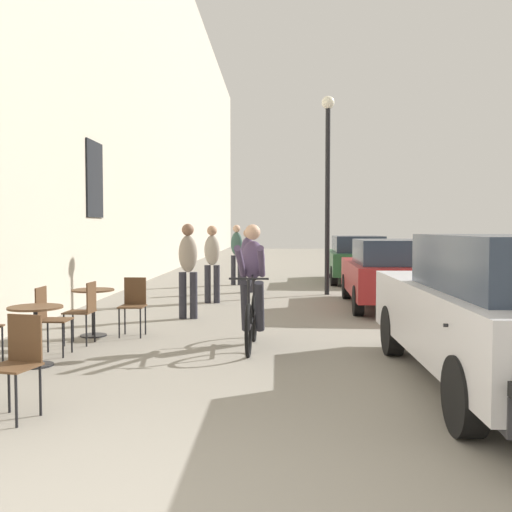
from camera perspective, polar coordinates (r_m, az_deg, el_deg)
name	(u,v)px	position (r m, az deg, el deg)	size (l,w,h in m)	color
building_facade_left	(127,61)	(18.07, -12.60, 18.23)	(0.54, 68.00, 12.99)	#B7AD99
cafe_chair_near_toward_wall	(18,359)	(5.52, -22.47, -9.34)	(0.45, 0.45, 0.89)	black
cafe_table_mid	(36,323)	(7.44, -20.92, -6.18)	(0.64, 0.64, 0.72)	black
cafe_chair_mid_toward_street	(49,316)	(8.02, -19.74, -5.56)	(0.38, 0.38, 0.89)	black
cafe_table_far	(93,302)	(9.21, -15.78, -4.42)	(0.64, 0.64, 0.72)	black
cafe_chair_far_toward_street	(134,302)	(9.12, -11.99, -4.47)	(0.38, 0.38, 0.89)	black
cafe_chair_far_toward_wall	(84,308)	(8.60, -16.57, -4.95)	(0.40, 0.40, 0.89)	black
cyclist_on_bicycle	(252,289)	(8.10, -0.38, -3.23)	(0.52, 1.76, 1.74)	black
pedestrian_near	(188,265)	(10.60, -6.73, -0.91)	(0.35, 0.25, 1.74)	#26262D
pedestrian_mid	(212,259)	(12.78, -4.36, -0.34)	(0.36, 0.26, 1.71)	#26262D
pedestrian_far	(248,257)	(14.84, -0.83, -0.08)	(0.34, 0.25, 1.63)	#26262D
pedestrian_furthest	(237,251)	(16.82, -1.92, 0.49)	(0.38, 0.30, 1.75)	#26262D
street_lamp	(328,169)	(14.51, 7.08, 8.48)	(0.32, 0.32, 4.90)	black
parked_car_nearest	(507,310)	(6.42, 23.56, -4.91)	(1.91, 4.47, 1.59)	#B7B7BC
parked_car_second	(389,272)	(12.35, 12.99, -1.57)	(1.81, 4.06, 1.42)	maroon
parked_car_third	(356,258)	(17.98, 9.84, -0.20)	(1.79, 4.05, 1.42)	#23512D
parked_motorcycle	(508,403)	(4.64, 23.58, -13.11)	(0.62, 2.15, 0.92)	black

